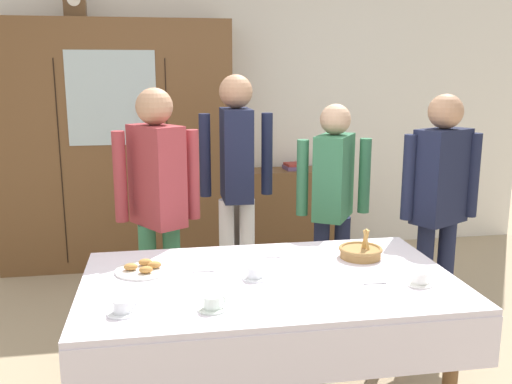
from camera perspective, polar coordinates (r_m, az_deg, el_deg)
name	(u,v)px	position (r m, az deg, el deg)	size (l,w,h in m)	color
back_wall	(213,114)	(5.51, -4.32, 7.83)	(6.40, 0.10, 2.70)	silver
dining_table	(271,297)	(2.85, 1.49, -10.55)	(1.84, 1.10, 0.76)	brown
wall_cabinet	(116,146)	(5.23, -13.85, 4.47)	(2.04, 0.46, 2.19)	brown
mantel_clock	(75,3)	(5.24, -17.76, 17.60)	(0.18, 0.11, 0.24)	brown
bookshelf_low	(292,211)	(5.54, 3.66, -1.95)	(0.92, 0.35, 0.83)	brown
book_stack	(293,166)	(5.45, 3.72, 2.58)	(0.18, 0.20, 0.06)	#664C7A
tea_cup_back_edge	(122,308)	(2.51, -13.28, -11.27)	(0.13, 0.13, 0.06)	white
tea_cup_near_right	(255,273)	(2.83, -0.10, -8.18)	(0.13, 0.13, 0.06)	white
tea_cup_far_left	(212,303)	(2.49, -4.42, -11.11)	(0.13, 0.13, 0.06)	silver
tea_cup_mid_left	(420,279)	(2.87, 16.12, -8.42)	(0.13, 0.13, 0.06)	white
bread_basket	(361,252)	(3.18, 10.47, -5.91)	(0.24, 0.24, 0.16)	#9E7542
pastry_plate	(143,269)	(2.98, -11.26, -7.58)	(0.28, 0.28, 0.05)	white
spoon_center	(274,257)	(3.14, 1.82, -6.53)	(0.12, 0.02, 0.01)	silver
spoon_near_right	(207,271)	(2.94, -4.90, -7.90)	(0.12, 0.02, 0.01)	silver
spoon_mid_right	(379,283)	(2.84, 12.24, -8.92)	(0.12, 0.02, 0.01)	silver
person_behind_table_right	(158,194)	(3.55, -9.87, -0.24)	(0.52, 0.41, 1.67)	#33704C
person_by_cabinet	(333,194)	(3.93, 7.77, -0.17)	(0.52, 0.41, 1.55)	#191E38
person_near_right_end	(440,194)	(3.81, 17.99, -0.24)	(0.52, 0.35, 1.62)	#191E38
person_behind_table_left	(236,171)	(4.02, -1.98, 2.13)	(0.52, 0.36, 1.74)	silver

